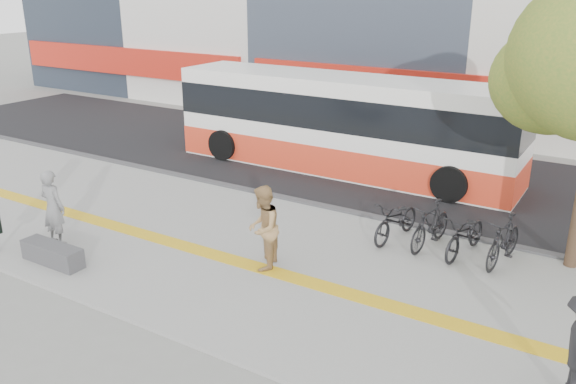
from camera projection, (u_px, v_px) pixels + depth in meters
The scene contains 10 objects.
ground at pixel (179, 273), 12.83m from camera, with size 120.00×120.00×0.00m, color gray.
sidewalk at pixel (222, 247), 14.02m from camera, with size 40.00×7.00×0.08m, color slate.
tactile_strip at pixel (208, 253), 13.60m from camera, with size 40.00×0.45×0.01m, color yellow.
street at pixel (357, 167), 20.04m from camera, with size 40.00×8.00×0.06m, color black.
curb at pixel (297, 201), 16.82m from camera, with size 40.00×0.25×0.14m, color #39383B.
bench at pixel (53, 254), 13.05m from camera, with size 1.60×0.45×0.45m, color #39383B.
bus at pixel (342, 126), 19.32m from camera, with size 11.51×2.73×3.06m.
bicycle_row at pixel (446, 230), 13.57m from camera, with size 3.34×1.97×1.10m.
seated_woman at pixel (53, 208), 13.81m from camera, with size 0.67×0.44×1.82m, color black.
pedestrian_tan at pixel (263, 228), 12.62m from camera, with size 0.91×0.71×1.86m, color #A88150.
Camera 1 is at (8.04, -8.54, 5.99)m, focal length 36.85 mm.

